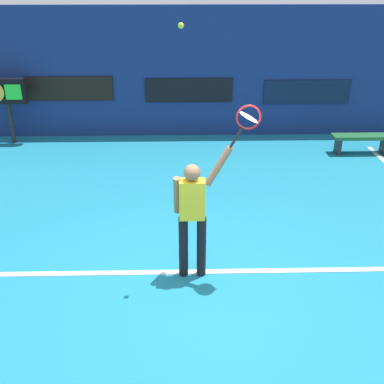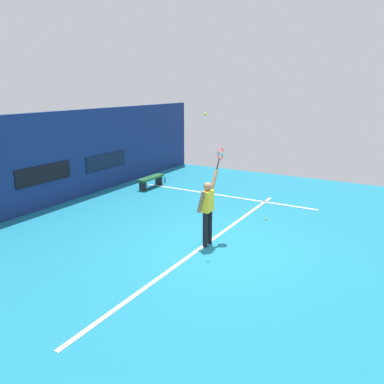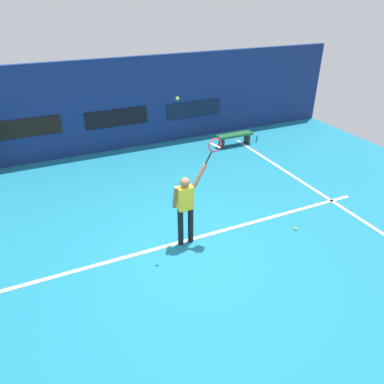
% 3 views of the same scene
% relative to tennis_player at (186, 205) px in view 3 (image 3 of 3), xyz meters
% --- Properties ---
extents(ground_plane, '(18.00, 18.00, 0.00)m').
position_rel_tennis_player_xyz_m(ground_plane, '(0.06, -0.35, -1.01)').
color(ground_plane, teal).
extents(back_wall, '(18.00, 0.20, 3.19)m').
position_rel_tennis_player_xyz_m(back_wall, '(0.06, 6.30, 0.59)').
color(back_wall, navy).
rests_on(back_wall, ground_plane).
extents(sponsor_banner_center, '(2.20, 0.03, 0.60)m').
position_rel_tennis_player_xyz_m(sponsor_banner_center, '(0.06, 6.18, 0.18)').
color(sponsor_banner_center, black).
extents(sponsor_banner_portside, '(2.20, 0.03, 0.60)m').
position_rel_tennis_player_xyz_m(sponsor_banner_portside, '(-2.94, 6.18, 0.24)').
color(sponsor_banner_portside, black).
extents(sponsor_banner_starboard, '(2.20, 0.03, 0.60)m').
position_rel_tennis_player_xyz_m(sponsor_banner_starboard, '(3.06, 6.18, 0.12)').
color(sponsor_banner_starboard, '#0C1933').
extents(court_baseline, '(10.00, 0.10, 0.01)m').
position_rel_tennis_player_xyz_m(court_baseline, '(0.06, 0.04, -1.00)').
color(court_baseline, white).
rests_on(court_baseline, ground_plane).
extents(court_sideline, '(0.10, 7.00, 0.01)m').
position_rel_tennis_player_xyz_m(court_sideline, '(4.45, 1.65, -1.00)').
color(court_sideline, white).
rests_on(court_sideline, ground_plane).
extents(tennis_player, '(0.76, 0.31, 1.94)m').
position_rel_tennis_player_xyz_m(tennis_player, '(0.00, 0.00, 0.00)').
color(tennis_player, black).
rests_on(tennis_player, ground_plane).
extents(tennis_racket, '(0.44, 0.27, 0.61)m').
position_rel_tennis_player_xyz_m(tennis_racket, '(0.67, -0.00, 1.27)').
color(tennis_racket, black).
extents(tennis_ball, '(0.07, 0.07, 0.07)m').
position_rel_tennis_player_xyz_m(tennis_ball, '(-0.13, 0.02, 2.36)').
color(tennis_ball, '#CCE033').
extents(court_bench, '(1.40, 0.36, 0.45)m').
position_rel_tennis_player_xyz_m(court_bench, '(4.09, 4.77, -0.67)').
color(court_bench, '#1E592D').
rests_on(court_bench, ground_plane).
extents(water_bottle, '(0.07, 0.07, 0.24)m').
position_rel_tennis_player_xyz_m(water_bottle, '(5.10, 4.77, -0.89)').
color(water_bottle, '#338CD8').
rests_on(water_bottle, ground_plane).
extents(spare_ball, '(0.07, 0.07, 0.07)m').
position_rel_tennis_player_xyz_m(spare_ball, '(2.66, -0.66, -0.98)').
color(spare_ball, '#CCE033').
rests_on(spare_ball, ground_plane).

